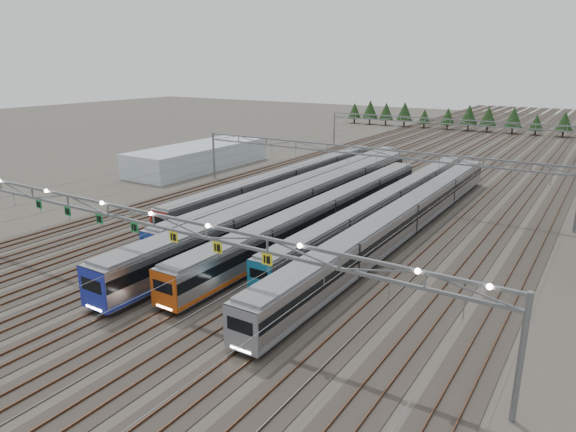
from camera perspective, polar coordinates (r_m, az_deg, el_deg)
The scene contains 13 objects.
ground at distance 45.48m, azimuth -14.03°, elevation -9.24°, with size 400.00×400.00×0.00m, color #47423A.
track_bed at distance 132.35m, azimuth 19.14°, elevation 7.96°, with size 54.00×260.00×5.42m.
train_a at distance 79.61m, azimuth 0.07°, elevation 4.03°, with size 2.76×54.45×3.60m.
train_b at distance 76.28m, azimuth 2.40°, elevation 3.38°, with size 2.63×63.07×3.41m.
train_c at distance 65.92m, azimuth 1.56°, elevation 1.59°, with size 3.18×63.88×4.15m.
train_d at distance 62.08m, azimuth 4.11°, elevation 0.39°, with size 2.87×53.31×3.73m.
train_e at distance 69.12m, azimuth 11.38°, elevation 1.60°, with size 2.54×60.00×3.30m.
train_f at distance 61.22m, azimuth 12.88°, elevation -0.19°, with size 2.94×62.78×3.83m.
gantry_near at distance 42.87m, azimuth -14.85°, elevation -0.71°, with size 56.36×0.61×8.08m.
gantry_mid at distance 75.24m, azimuth 8.20°, elevation 6.49°, with size 56.36×0.36×8.00m.
gantry_far at distance 117.32m, azimuth 17.55°, elevation 9.51°, with size 56.36×0.36×8.00m.
west_shed at distance 100.16m, azimuth -9.84°, elevation 6.50°, with size 10.00×30.00×4.40m, color #A8BFC8.
treeline at distance 161.84m, azimuth 21.60°, elevation 10.14°, with size 93.80×5.60×7.02m.
Camera 1 is at (30.50, -27.52, 19.50)m, focal length 32.00 mm.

